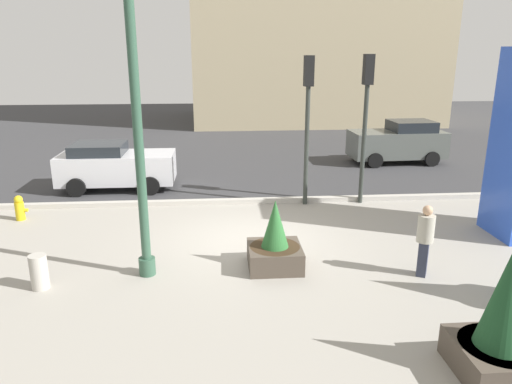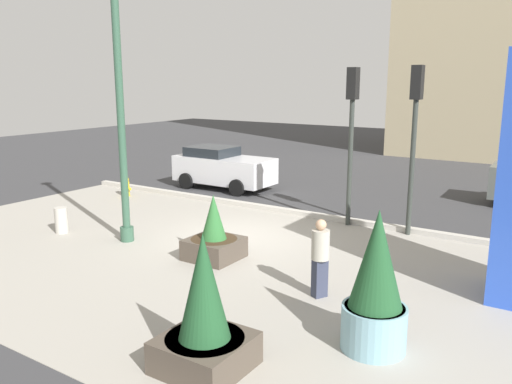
{
  "view_description": "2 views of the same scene",
  "coord_description": "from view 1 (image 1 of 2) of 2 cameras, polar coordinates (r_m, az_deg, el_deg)",
  "views": [
    {
      "loc": [
        -0.7,
        -11.69,
        4.77
      ],
      "look_at": [
        0.24,
        0.25,
        1.23
      ],
      "focal_mm": 33.7,
      "sensor_mm": 36.0,
      "label": 1
    },
    {
      "loc": [
        8.05,
        -11.34,
        4.31
      ],
      "look_at": [
        0.73,
        -0.15,
        1.42
      ],
      "focal_mm": 36.8,
      "sensor_mm": 36.0,
      "label": 2
    }
  ],
  "objects": [
    {
      "name": "curb_strip",
      "position": [
        15.55,
        -1.71,
        -1.1
      ],
      "size": [
        18.0,
        0.24,
        0.16
      ],
      "primitive_type": "cube",
      "color": "#B7B2A8",
      "rests_on": "ground_plane"
    },
    {
      "name": "lamp_post",
      "position": [
        10.05,
        -13.98,
        8.91
      ],
      "size": [
        0.44,
        0.44,
        7.24
      ],
      "color": "#335642",
      "rests_on": "ground_plane"
    },
    {
      "name": "concrete_bollard",
      "position": [
        11.0,
        -24.35,
        -8.65
      ],
      "size": [
        0.36,
        0.36,
        0.75
      ],
      "primitive_type": "cylinder",
      "color": "#B2ADA3",
      "rests_on": "ground_plane"
    },
    {
      "name": "traffic_light_far_side",
      "position": [
        14.95,
        6.16,
        10.07
      ],
      "size": [
        0.28,
        0.42,
        4.63
      ],
      "color": "#333833",
      "rests_on": "ground_plane"
    },
    {
      "name": "plaza_pavement",
      "position": [
        10.82,
        -0.35,
        -9.69
      ],
      "size": [
        18.0,
        10.0,
        0.02
      ],
      "primitive_type": "cube",
      "color": "#9E998E",
      "rests_on": "ground_plane"
    },
    {
      "name": "pedestrian_on_sidewalk",
      "position": [
        11.02,
        19.42,
        -5.1
      ],
      "size": [
        0.49,
        0.49,
        1.62
      ],
      "color": "#33384C",
      "rests_on": "ground_plane"
    },
    {
      "name": "traffic_light_corner",
      "position": [
        15.39,
        12.93,
        9.99
      ],
      "size": [
        0.28,
        0.42,
        4.67
      ],
      "color": "#333833",
      "rests_on": "ground_plane"
    },
    {
      "name": "fire_hydrant",
      "position": [
        15.56,
        -26.25,
        -1.72
      ],
      "size": [
        0.36,
        0.26,
        0.75
      ],
      "color": "gold",
      "rests_on": "ground_plane"
    },
    {
      "name": "car_far_lane",
      "position": [
        22.05,
        16.55,
        5.71
      ],
      "size": [
        4.12,
        2.07,
        1.84
      ],
      "color": "#565B56",
      "rests_on": "ground_plane"
    },
    {
      "name": "potted_plant_near_left",
      "position": [
        8.27,
        27.25,
        -13.98
      ],
      "size": [
        1.27,
        1.27,
        2.15
      ],
      "color": "#4C4238",
      "rests_on": "ground_plane"
    },
    {
      "name": "potted_plant_near_right",
      "position": [
        10.93,
        2.25,
        -6.31
      ],
      "size": [
        1.2,
        1.2,
        1.61
      ],
      "color": "#4C4238",
      "rests_on": "ground_plane"
    },
    {
      "name": "car_intersection",
      "position": [
        17.77,
        -16.37,
        3.0
      ],
      "size": [
        4.0,
        1.99,
        1.65
      ],
      "color": "silver",
      "rests_on": "ground_plane"
    },
    {
      "name": "ground_plane",
      "position": [
        16.42,
        -1.86,
        -0.44
      ],
      "size": [
        60.0,
        60.0,
        0.0
      ],
      "primitive_type": "plane",
      "color": "#38383A"
    }
  ]
}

